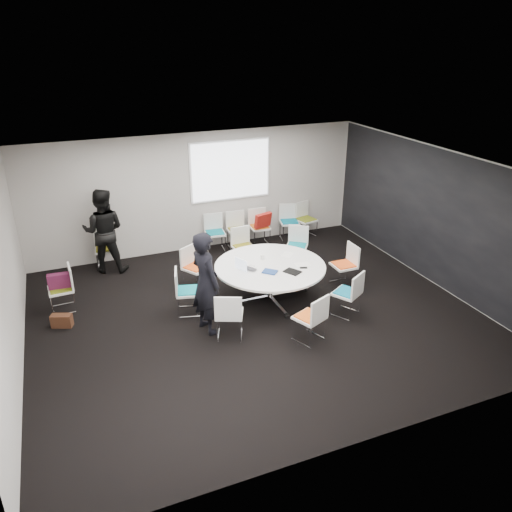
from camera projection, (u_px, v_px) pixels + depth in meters
name	position (u px, v px, depth m)	size (l,w,h in m)	color
room_shell	(259.00, 245.00, 8.84)	(8.08, 7.08, 2.88)	black
conference_table	(270.00, 274.00, 9.72)	(2.15, 2.15, 0.73)	silver
projection_screen	(231.00, 171.00, 11.82)	(1.90, 0.03, 1.35)	white
chair_ring_a	(344.00, 273.00, 10.37)	(0.45, 0.46, 0.88)	silver
chair_ring_b	(296.00, 253.00, 11.29)	(0.64, 0.63, 0.88)	silver
chair_ring_c	(244.00, 254.00, 11.23)	(0.48, 0.47, 0.88)	silver
chair_ring_d	(196.00, 275.00, 10.28)	(0.63, 0.62, 0.88)	silver
chair_ring_e	(188.00, 299.00, 9.34)	(0.55, 0.56, 0.88)	silver
chair_ring_f	(229.00, 323.00, 8.59)	(0.60, 0.59, 0.88)	silver
chair_ring_g	(310.00, 326.00, 8.49)	(0.60, 0.59, 0.88)	silver
chair_ring_h	(347.00, 301.00, 9.27)	(0.62, 0.62, 0.88)	silver
chair_back_a	(215.00, 240.00, 12.04)	(0.51, 0.50, 0.88)	silver
chair_back_b	(237.00, 237.00, 12.20)	(0.49, 0.47, 0.88)	silver
chair_back_c	(259.00, 233.00, 12.40)	(0.48, 0.47, 0.88)	silver
chair_back_d	(289.00, 228.00, 12.72)	(0.55, 0.54, 0.88)	silver
chair_back_e	(306.00, 226.00, 12.88)	(0.55, 0.54, 0.88)	silver
chair_spare_left	(63.00, 297.00, 9.43)	(0.47, 0.48, 0.88)	silver
chair_person_back	(107.00, 256.00, 11.16)	(0.50, 0.49, 0.88)	silver
person_main	(206.00, 283.00, 8.54)	(0.68, 0.44, 1.86)	black
person_back	(104.00, 231.00, 10.75)	(0.91, 0.71, 1.87)	black
laptop	(250.00, 268.00, 9.51)	(0.32, 0.21, 0.03)	#333338
laptop_lid	(241.00, 265.00, 9.36)	(0.30, 0.02, 0.22)	silver
notebook_black	(292.00, 272.00, 9.36)	(0.22, 0.30, 0.02)	black
tablet_folio	(270.00, 272.00, 9.35)	(0.26, 0.20, 0.03)	navy
papers_right	(287.00, 255.00, 10.09)	(0.30, 0.21, 0.00)	white
papers_front	(303.00, 265.00, 9.67)	(0.30, 0.21, 0.00)	white
cup	(262.00, 257.00, 9.90)	(0.08, 0.08, 0.09)	white
phone	(304.00, 268.00, 9.53)	(0.14, 0.07, 0.01)	black
maroon_bag	(59.00, 281.00, 9.28)	(0.40, 0.14, 0.28)	#561736
brown_bag	(62.00, 321.00, 8.94)	(0.36, 0.16, 0.24)	#3D2113
red_jacket	(263.00, 220.00, 12.04)	(0.44, 0.10, 0.35)	maroon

